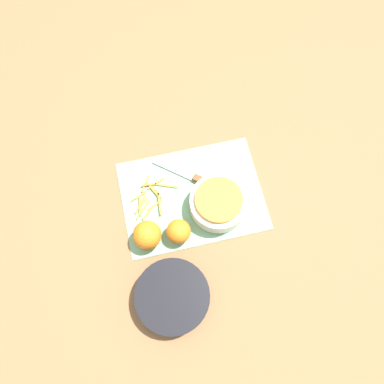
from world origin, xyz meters
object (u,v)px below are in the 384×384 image
knife (199,180)px  bowl_speckled (218,203)px  orange_left (179,231)px  orange_right (147,235)px  bowl_dark (173,297)px

knife → bowl_speckled: bearing=148.8°
bowl_speckled → orange_left: (0.13, 0.06, -0.00)m
knife → orange_right: size_ratio=2.37×
bowl_dark → knife: bowl_dark is taller
bowl_dark → orange_right: orange_right is taller
bowl_speckled → orange_left: bearing=23.6°
bowl_dark → knife: size_ratio=1.05×
bowl_speckled → bowl_dark: size_ratio=0.83×
knife → orange_right: bearing=76.6°
orange_left → orange_right: (0.09, -0.01, 0.01)m
orange_left → knife: bearing=-122.6°
orange_left → orange_right: 0.09m
bowl_speckled → orange_right: bearing=12.6°
orange_left → orange_right: orange_right is taller
orange_left → orange_right: size_ratio=0.86×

